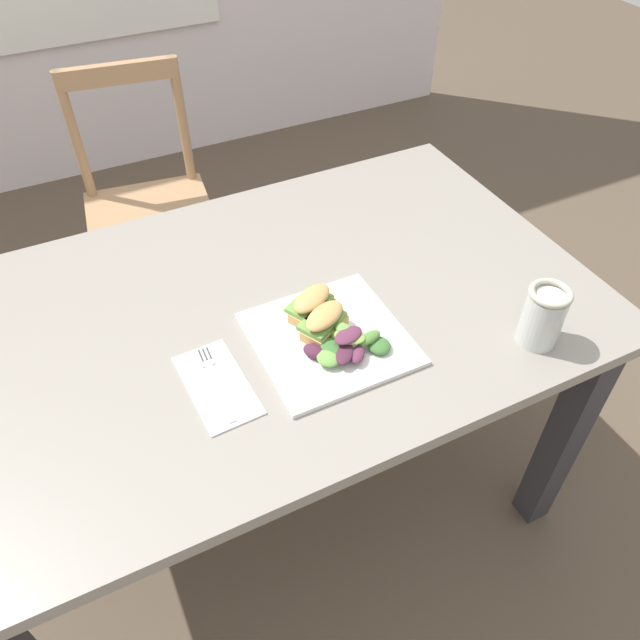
{
  "coord_description": "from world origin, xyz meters",
  "views": [
    {
      "loc": [
        -0.22,
        -0.76,
        1.6
      ],
      "look_at": [
        0.16,
        0.01,
        0.76
      ],
      "focal_mm": 34.41,
      "sensor_mm": 36.0,
      "label": 1
    }
  ],
  "objects_px": {
    "sandwich_half_front": "(324,322)",
    "fork_on_napkin": "(214,377)",
    "plate_lunch": "(329,338)",
    "mason_jar_iced_tea": "(542,318)",
    "dining_table": "(268,347)",
    "chair_wooden_far": "(148,207)",
    "sandwich_half_back": "(311,304)"
  },
  "relations": [
    {
      "from": "chair_wooden_far",
      "to": "plate_lunch",
      "type": "bearing_deg",
      "value": -82.84
    },
    {
      "from": "sandwich_half_front",
      "to": "fork_on_napkin",
      "type": "distance_m",
      "value": 0.23
    },
    {
      "from": "fork_on_napkin",
      "to": "dining_table",
      "type": "bearing_deg",
      "value": 41.47
    },
    {
      "from": "dining_table",
      "to": "plate_lunch",
      "type": "distance_m",
      "value": 0.2
    },
    {
      "from": "chair_wooden_far",
      "to": "mason_jar_iced_tea",
      "type": "relative_size",
      "value": 6.91
    },
    {
      "from": "dining_table",
      "to": "fork_on_napkin",
      "type": "height_order",
      "value": "fork_on_napkin"
    },
    {
      "from": "sandwich_half_back",
      "to": "sandwich_half_front",
      "type": "bearing_deg",
      "value": -89.61
    },
    {
      "from": "chair_wooden_far",
      "to": "mason_jar_iced_tea",
      "type": "bearing_deg",
      "value": -68.2
    },
    {
      "from": "plate_lunch",
      "to": "sandwich_half_back",
      "type": "xyz_separation_m",
      "value": [
        -0.0,
        0.07,
        0.03
      ]
    },
    {
      "from": "chair_wooden_far",
      "to": "dining_table",
      "type": "bearing_deg",
      "value": -86.48
    },
    {
      "from": "plate_lunch",
      "to": "fork_on_napkin",
      "type": "relative_size",
      "value": 1.52
    },
    {
      "from": "plate_lunch",
      "to": "sandwich_half_front",
      "type": "relative_size",
      "value": 2.58
    },
    {
      "from": "fork_on_napkin",
      "to": "mason_jar_iced_tea",
      "type": "relative_size",
      "value": 1.47
    },
    {
      "from": "sandwich_half_front",
      "to": "plate_lunch",
      "type": "bearing_deg",
      "value": -78.83
    },
    {
      "from": "plate_lunch",
      "to": "mason_jar_iced_tea",
      "type": "relative_size",
      "value": 2.24
    },
    {
      "from": "plate_lunch",
      "to": "mason_jar_iced_tea",
      "type": "height_order",
      "value": "mason_jar_iced_tea"
    },
    {
      "from": "plate_lunch",
      "to": "fork_on_napkin",
      "type": "distance_m",
      "value": 0.23
    },
    {
      "from": "chair_wooden_far",
      "to": "mason_jar_iced_tea",
      "type": "height_order",
      "value": "chair_wooden_far"
    },
    {
      "from": "plate_lunch",
      "to": "sandwich_half_front",
      "type": "height_order",
      "value": "sandwich_half_front"
    },
    {
      "from": "dining_table",
      "to": "sandwich_half_back",
      "type": "xyz_separation_m",
      "value": [
        0.07,
        -0.07,
        0.16
      ]
    },
    {
      "from": "dining_table",
      "to": "sandwich_half_front",
      "type": "relative_size",
      "value": 12.49
    },
    {
      "from": "plate_lunch",
      "to": "mason_jar_iced_tea",
      "type": "xyz_separation_m",
      "value": [
        0.36,
        -0.17,
        0.05
      ]
    },
    {
      "from": "dining_table",
      "to": "sandwich_half_back",
      "type": "height_order",
      "value": "sandwich_half_back"
    },
    {
      "from": "sandwich_half_front",
      "to": "fork_on_napkin",
      "type": "xyz_separation_m",
      "value": [
        -0.23,
        -0.01,
        -0.03
      ]
    },
    {
      "from": "sandwich_half_front",
      "to": "mason_jar_iced_tea",
      "type": "xyz_separation_m",
      "value": [
        0.36,
        -0.19,
        0.02
      ]
    },
    {
      "from": "plate_lunch",
      "to": "mason_jar_iced_tea",
      "type": "distance_m",
      "value": 0.4
    },
    {
      "from": "dining_table",
      "to": "chair_wooden_far",
      "type": "distance_m",
      "value": 0.93
    },
    {
      "from": "chair_wooden_far",
      "to": "fork_on_napkin",
      "type": "height_order",
      "value": "chair_wooden_far"
    },
    {
      "from": "sandwich_half_front",
      "to": "mason_jar_iced_tea",
      "type": "relative_size",
      "value": 0.87
    },
    {
      "from": "fork_on_napkin",
      "to": "sandwich_half_back",
      "type": "bearing_deg",
      "value": 16.05
    },
    {
      "from": "dining_table",
      "to": "sandwich_half_front",
      "type": "bearing_deg",
      "value": -59.86
    },
    {
      "from": "sandwich_half_back",
      "to": "fork_on_napkin",
      "type": "height_order",
      "value": "sandwich_half_back"
    }
  ]
}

